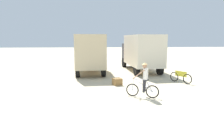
% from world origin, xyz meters
% --- Properties ---
extents(ground_plane, '(120.00, 120.00, 0.00)m').
position_xyz_m(ground_plane, '(0.00, 0.00, 0.00)').
color(ground_plane, beige).
extents(box_truck_tan_camper, '(2.74, 6.87, 3.35)m').
position_xyz_m(box_truck_tan_camper, '(-1.06, 8.99, 1.87)').
color(box_truck_tan_camper, '#CCB78E').
rests_on(box_truck_tan_camper, ground).
extents(box_truck_cream_rv, '(2.77, 6.88, 3.35)m').
position_xyz_m(box_truck_cream_rv, '(3.71, 9.40, 1.87)').
color(box_truck_cream_rv, beige).
rests_on(box_truck_cream_rv, ground).
extents(cyclist_orange_shirt, '(1.60, 0.83, 1.82)m').
position_xyz_m(cyclist_orange_shirt, '(1.92, 0.95, 0.85)').
color(cyclist_orange_shirt, black).
rests_on(cyclist_orange_shirt, ground).
extents(bicycle_spare, '(0.95, 1.51, 0.97)m').
position_xyz_m(bicycle_spare, '(5.33, 4.14, 0.40)').
color(bicycle_spare, black).
rests_on(bicycle_spare, ground).
extents(supply_crate, '(0.68, 0.67, 0.45)m').
position_xyz_m(supply_crate, '(0.87, 3.80, 0.22)').
color(supply_crate, olive).
rests_on(supply_crate, ground).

